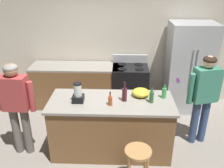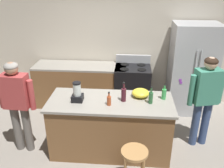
{
  "view_description": "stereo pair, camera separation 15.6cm",
  "coord_description": "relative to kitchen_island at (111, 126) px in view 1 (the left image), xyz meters",
  "views": [
    {
      "loc": [
        0.13,
        -3.27,
        2.72
      ],
      "look_at": [
        0.0,
        0.3,
        1.1
      ],
      "focal_mm": 38.33,
      "sensor_mm": 36.0,
      "label": 1
    },
    {
      "loc": [
        0.29,
        -3.26,
        2.72
      ],
      "look_at": [
        0.0,
        0.3,
        1.1
      ],
      "focal_mm": 38.33,
      "sensor_mm": 36.0,
      "label": 2
    }
  ],
  "objects": [
    {
      "name": "bottle_wine",
      "position": [
        0.2,
        0.01,
        0.59
      ],
      "size": [
        0.08,
        0.08,
        0.32
      ],
      "color": "#471923",
      "rests_on": "kitchen_island"
    },
    {
      "name": "bottle_cooking_sauce",
      "position": [
        -0.01,
        -0.13,
        0.55
      ],
      "size": [
        0.06,
        0.06,
        0.22
      ],
      "color": "#B24C26",
      "rests_on": "kitchen_island"
    },
    {
      "name": "bottle_olive_oil",
      "position": [
        0.61,
        -0.03,
        0.57
      ],
      "size": [
        0.07,
        0.07,
        0.28
      ],
      "color": "#2D6638",
      "rests_on": "kitchen_island"
    },
    {
      "name": "back_counter_run",
      "position": [
        -0.8,
        1.55,
        -0.0
      ],
      "size": [
        2.0,
        0.64,
        0.95
      ],
      "color": "brown",
      "rests_on": "ground_plane"
    },
    {
      "name": "ground_plane",
      "position": [
        0.0,
        0.0,
        -0.47
      ],
      "size": [
        14.0,
        14.0,
        0.0
      ],
      "primitive_type": "plane",
      "color": "gray"
    },
    {
      "name": "stove_range",
      "position": [
        0.35,
        1.52,
        0.01
      ],
      "size": [
        0.76,
        0.65,
        1.13
      ],
      "color": "black",
      "rests_on": "ground_plane"
    },
    {
      "name": "mixing_bowl",
      "position": [
        0.47,
        0.18,
        0.53
      ],
      "size": [
        0.28,
        0.28,
        0.13
      ],
      "primitive_type": "ellipsoid",
      "color": "yellow",
      "rests_on": "kitchen_island"
    },
    {
      "name": "bottle_soda",
      "position": [
        0.83,
        0.13,
        0.56
      ],
      "size": [
        0.07,
        0.07,
        0.26
      ],
      "color": "#3FB259",
      "rests_on": "kitchen_island"
    },
    {
      "name": "refrigerator",
      "position": [
        1.56,
        1.5,
        0.47
      ],
      "size": [
        0.9,
        0.73,
        1.89
      ],
      "color": "#B7BABF",
      "rests_on": "ground_plane"
    },
    {
      "name": "back_wall",
      "position": [
        0.0,
        1.95,
        0.88
      ],
      "size": [
        8.0,
        0.1,
        2.7
      ],
      "primitive_type": "cube",
      "color": "beige",
      "rests_on": "ground_plane"
    },
    {
      "name": "kitchen_island",
      "position": [
        0.0,
        0.0,
        0.0
      ],
      "size": [
        1.95,
        0.81,
        0.95
      ],
      "color": "brown",
      "rests_on": "ground_plane"
    },
    {
      "name": "blender_appliance",
      "position": [
        -0.51,
        -0.04,
        0.6
      ],
      "size": [
        0.17,
        0.17,
        0.31
      ],
      "color": "black",
      "rests_on": "kitchen_island"
    },
    {
      "name": "bar_stool",
      "position": [
        0.38,
        -0.77,
        0.02
      ],
      "size": [
        0.36,
        0.36,
        0.64
      ],
      "color": "#B7844C",
      "rests_on": "ground_plane"
    },
    {
      "name": "person_by_sink_right",
      "position": [
        1.52,
        0.3,
        0.49
      ],
      "size": [
        0.59,
        0.31,
        1.6
      ],
      "color": "#384C7A",
      "rests_on": "ground_plane"
    },
    {
      "name": "person_by_island_left",
      "position": [
        -1.46,
        -0.09,
        0.48
      ],
      "size": [
        0.59,
        0.23,
        1.57
      ],
      "color": "#66605B",
      "rests_on": "ground_plane"
    }
  ]
}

